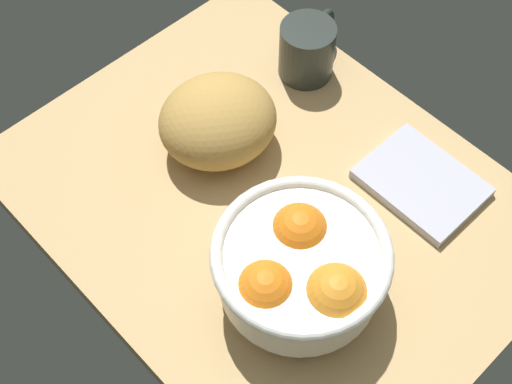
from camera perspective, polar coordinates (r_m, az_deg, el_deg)
name	(u,v)px	position (r cm, az deg, el deg)	size (l,w,h in cm)	color
ground_plane	(271,203)	(99.91, 1.19, -0.87)	(69.68, 54.28, 3.00)	tan
fruit_bowl	(301,268)	(85.74, 3.55, -5.98)	(21.36, 21.36, 11.66)	white
bread_loaf	(218,121)	(99.66, -3.03, 5.62)	(16.47, 15.02, 10.70)	#BC8F46
napkin_folded	(421,183)	(101.60, 12.91, 0.73)	(15.80, 12.08, 1.48)	#B6B6C7
mug	(308,49)	(110.04, 4.11, 11.18)	(8.30, 12.40, 8.87)	#292F2C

